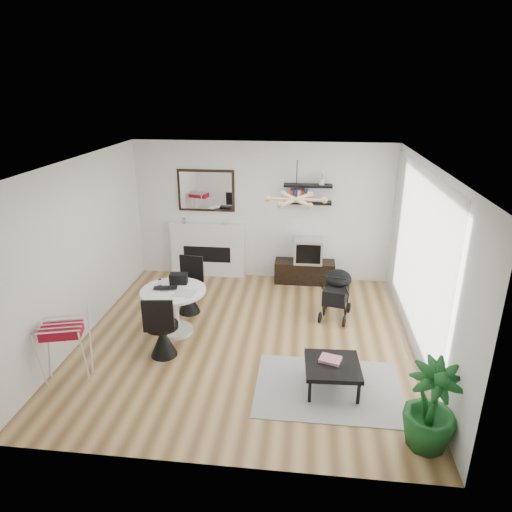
# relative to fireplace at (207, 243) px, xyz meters

# --- Properties ---
(floor) EXTENTS (5.00, 5.00, 0.00)m
(floor) POSITION_rel_fireplace_xyz_m (1.10, -2.42, -0.69)
(floor) COLOR brown
(floor) RESTS_ON ground
(ceiling) EXTENTS (5.00, 5.00, 0.00)m
(ceiling) POSITION_rel_fireplace_xyz_m (1.10, -2.42, 2.01)
(ceiling) COLOR white
(ceiling) RESTS_ON wall_back
(wall_back) EXTENTS (5.00, 0.00, 5.00)m
(wall_back) POSITION_rel_fireplace_xyz_m (1.10, 0.08, 0.66)
(wall_back) COLOR white
(wall_back) RESTS_ON floor
(wall_left) EXTENTS (0.00, 5.00, 5.00)m
(wall_left) POSITION_rel_fireplace_xyz_m (-1.40, -2.42, 0.66)
(wall_left) COLOR white
(wall_left) RESTS_ON floor
(wall_right) EXTENTS (0.00, 5.00, 5.00)m
(wall_right) POSITION_rel_fireplace_xyz_m (3.60, -2.42, 0.66)
(wall_right) COLOR white
(wall_right) RESTS_ON floor
(sheer_curtain) EXTENTS (0.04, 3.60, 2.60)m
(sheer_curtain) POSITION_rel_fireplace_xyz_m (3.50, -2.22, 0.66)
(sheer_curtain) COLOR white
(sheer_curtain) RESTS_ON wall_right
(fireplace) EXTENTS (1.50, 0.17, 2.16)m
(fireplace) POSITION_rel_fireplace_xyz_m (0.00, 0.00, 0.00)
(fireplace) COLOR white
(fireplace) RESTS_ON floor
(shelf_lower) EXTENTS (0.90, 0.25, 0.04)m
(shelf_lower) POSITION_rel_fireplace_xyz_m (1.96, -0.05, 0.91)
(shelf_lower) COLOR black
(shelf_lower) RESTS_ON wall_back
(shelf_upper) EXTENTS (0.90, 0.25, 0.04)m
(shelf_upper) POSITION_rel_fireplace_xyz_m (1.96, -0.05, 1.23)
(shelf_upper) COLOR black
(shelf_upper) RESTS_ON wall_back
(pendant_lamp) EXTENTS (0.90, 0.90, 0.10)m
(pendant_lamp) POSITION_rel_fireplace_xyz_m (1.80, -2.12, 1.46)
(pendant_lamp) COLOR tan
(pendant_lamp) RESTS_ON ceiling
(tv_console) EXTENTS (1.16, 0.41, 0.44)m
(tv_console) POSITION_rel_fireplace_xyz_m (1.96, -0.14, -0.47)
(tv_console) COLOR black
(tv_console) RESTS_ON floor
(crt_tv) EXTENTS (0.54, 0.47, 0.47)m
(crt_tv) POSITION_rel_fireplace_xyz_m (2.02, -0.14, -0.01)
(crt_tv) COLOR silver
(crt_tv) RESTS_ON tv_console
(dining_table) EXTENTS (1.01, 1.01, 0.74)m
(dining_table) POSITION_rel_fireplace_xyz_m (-0.03, -2.33, -0.20)
(dining_table) COLOR white
(dining_table) RESTS_ON floor
(laptop) EXTENTS (0.40, 0.29, 0.03)m
(laptop) POSITION_rel_fireplace_xyz_m (-0.14, -2.37, 0.06)
(laptop) COLOR black
(laptop) RESTS_ON dining_table
(black_bag) EXTENTS (0.29, 0.19, 0.17)m
(black_bag) POSITION_rel_fireplace_xyz_m (-0.01, -2.09, 0.13)
(black_bag) COLOR black
(black_bag) RESTS_ON dining_table
(newspaper) EXTENTS (0.34, 0.29, 0.01)m
(newspaper) POSITION_rel_fireplace_xyz_m (0.18, -2.44, 0.06)
(newspaper) COLOR silver
(newspaper) RESTS_ON dining_table
(drinking_glass) EXTENTS (0.06, 0.06, 0.10)m
(drinking_glass) POSITION_rel_fireplace_xyz_m (-0.28, -2.19, 0.10)
(drinking_glass) COLOR white
(drinking_glass) RESTS_ON dining_table
(chair_far) EXTENTS (0.46, 0.48, 0.96)m
(chair_far) POSITION_rel_fireplace_xyz_m (0.02, -1.62, -0.38)
(chair_far) COLOR black
(chair_far) RESTS_ON floor
(chair_near) EXTENTS (0.47, 0.49, 0.98)m
(chair_near) POSITION_rel_fireplace_xyz_m (-0.02, -3.01, -0.38)
(chair_near) COLOR black
(chair_near) RESTS_ON floor
(drying_rack) EXTENTS (0.70, 0.67, 0.86)m
(drying_rack) POSITION_rel_fireplace_xyz_m (-1.08, -3.70, -0.23)
(drying_rack) COLOR white
(drying_rack) RESTS_ON floor
(stroller) EXTENTS (0.59, 0.78, 0.89)m
(stroller) POSITION_rel_fireplace_xyz_m (2.51, -1.49, -0.30)
(stroller) COLOR black
(stroller) RESTS_ON floor
(rug) EXTENTS (1.87, 1.35, 0.01)m
(rug) POSITION_rel_fireplace_xyz_m (2.33, -3.51, -0.68)
(rug) COLOR gray
(rug) RESTS_ON floor
(coffee_table) EXTENTS (0.72, 0.72, 0.36)m
(coffee_table) POSITION_rel_fireplace_xyz_m (2.36, -3.50, -0.36)
(coffee_table) COLOR black
(coffee_table) RESTS_ON rug
(magazines) EXTENTS (0.31, 0.27, 0.04)m
(magazines) POSITION_rel_fireplace_xyz_m (2.34, -3.43, -0.30)
(magazines) COLOR #D1344D
(magazines) RESTS_ON coffee_table
(potted_plant) EXTENTS (0.65, 0.65, 1.02)m
(potted_plant) POSITION_rel_fireplace_xyz_m (3.34, -4.38, -0.18)
(potted_plant) COLOR #17511E
(potted_plant) RESTS_ON floor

